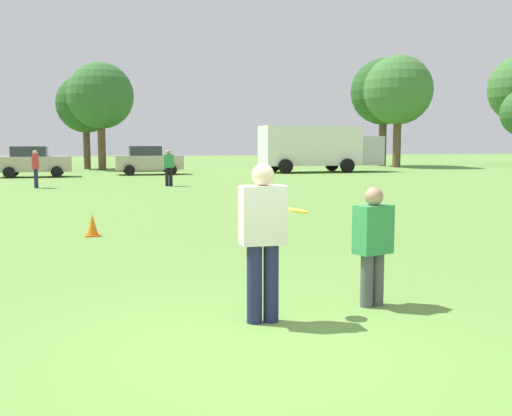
% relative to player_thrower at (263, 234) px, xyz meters
% --- Properties ---
extents(ground_plane, '(175.41, 175.41, 0.00)m').
position_rel_player_thrower_xyz_m(ground_plane, '(-0.26, -0.87, -1.02)').
color(ground_plane, '#608C3D').
extents(player_thrower, '(0.51, 0.31, 1.80)m').
position_rel_player_thrower_xyz_m(player_thrower, '(0.00, 0.00, 0.00)').
color(player_thrower, '#1E234C').
rests_on(player_thrower, ground).
extents(player_defender, '(0.52, 0.38, 1.49)m').
position_rel_player_thrower_xyz_m(player_defender, '(1.51, 0.27, -0.19)').
color(player_defender, '#4C4C51').
rests_on(player_defender, ground).
extents(frisbee, '(0.27, 0.27, 0.08)m').
position_rel_player_thrower_xyz_m(frisbee, '(0.47, 0.19, 0.23)').
color(frisbee, yellow).
extents(traffic_cone, '(0.32, 0.32, 0.48)m').
position_rel_player_thrower_xyz_m(traffic_cone, '(-1.72, 7.07, -0.79)').
color(traffic_cone, '#D8590C').
rests_on(traffic_cone, ground).
extents(parked_car_mid_right, '(4.23, 2.28, 1.82)m').
position_rel_player_thrower_xyz_m(parked_car_mid_right, '(-4.59, 31.49, -0.09)').
color(parked_car_mid_right, '#B7AD99').
rests_on(parked_car_mid_right, ground).
extents(parked_car_near_right, '(4.23, 2.28, 1.82)m').
position_rel_player_thrower_xyz_m(parked_car_near_right, '(2.27, 32.36, -0.09)').
color(parked_car_near_right, '#B7AD99').
rests_on(parked_car_near_right, ground).
extents(box_truck, '(8.54, 3.12, 3.18)m').
position_rel_player_thrower_xyz_m(box_truck, '(13.97, 32.34, 0.74)').
color(box_truck, white).
rests_on(box_truck, ground).
extents(bystander_far_jogger, '(0.47, 0.28, 1.71)m').
position_rel_player_thrower_xyz_m(bystander_far_jogger, '(2.06, 21.73, -0.05)').
color(bystander_far_jogger, black).
rests_on(bystander_far_jogger, ground).
extents(bystander_field_marshal, '(0.29, 0.48, 1.70)m').
position_rel_player_thrower_xyz_m(bystander_field_marshal, '(-3.85, 22.24, -0.06)').
color(bystander_field_marshal, '#1E234C').
rests_on(bystander_field_marshal, ground).
extents(tree_center_elm, '(4.47, 4.47, 7.26)m').
position_rel_player_thrower_xyz_m(tree_center_elm, '(-1.38, 42.03, 3.98)').
color(tree_center_elm, brown).
rests_on(tree_center_elm, ground).
extents(tree_east_birch, '(4.89, 4.89, 7.94)m').
position_rel_player_thrower_xyz_m(tree_east_birch, '(-0.33, 39.85, 4.45)').
color(tree_east_birch, brown).
rests_on(tree_east_birch, ground).
extents(tree_east_oak, '(5.63, 5.63, 9.15)m').
position_rel_player_thrower_xyz_m(tree_east_oak, '(23.27, 38.00, 5.28)').
color(tree_east_oak, brown).
rests_on(tree_east_oak, ground).
extents(tree_far_east_pine, '(5.73, 5.73, 9.31)m').
position_rel_player_thrower_xyz_m(tree_far_east_pine, '(23.57, 41.01, 5.38)').
color(tree_far_east_pine, brown).
rests_on(tree_far_east_pine, ground).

